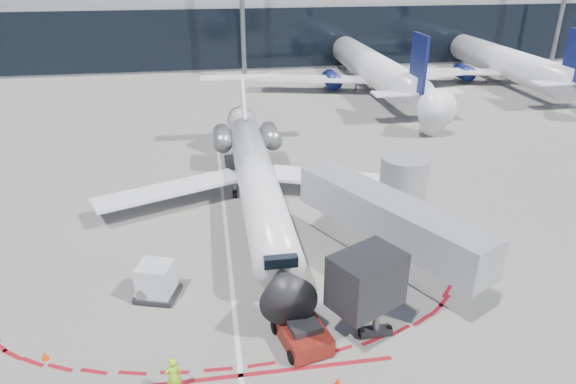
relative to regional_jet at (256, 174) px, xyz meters
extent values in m
plane|color=slate|center=(-2.45, -5.58, -2.44)|extent=(260.00, 260.00, 0.00)
cube|color=silver|center=(-2.45, -3.58, -2.43)|extent=(0.25, 40.00, 0.01)
cube|color=maroon|center=(-2.45, -17.08, -2.43)|extent=(14.00, 0.25, 0.01)
cube|color=gray|center=(-2.45, 59.42, 2.56)|extent=(150.00, 24.00, 10.00)
cube|color=black|center=(-2.45, 47.37, 2.56)|extent=(150.00, 0.20, 9.00)
cube|color=#989AA1|center=(6.55, -10.08, 1.16)|extent=(8.22, 12.61, 2.30)
cube|color=black|center=(3.50, -15.82, 1.16)|extent=(3.86, 3.44, 2.60)
cylinder|color=slate|center=(4.30, -15.42, -1.24)|extent=(0.36, 0.36, 2.40)
cube|color=black|center=(4.30, -15.42, -2.22)|extent=(1.60, 0.60, 0.30)
cylinder|color=#989AA1|center=(9.60, -4.34, -0.04)|extent=(3.20, 3.20, 4.80)
cylinder|color=black|center=(9.60, -4.34, -2.19)|extent=(4.00, 4.00, 0.50)
cylinder|color=white|center=(0.00, -1.20, -0.03)|extent=(2.76, 22.49, 2.76)
cone|color=black|center=(0.00, -13.88, -0.03)|extent=(2.76, 2.86, 2.76)
cone|color=white|center=(0.00, 11.89, -0.03)|extent=(2.76, 3.68, 2.76)
cube|color=black|center=(0.00, -12.24, 0.53)|extent=(1.74, 1.43, 0.56)
cube|color=white|center=(-6.34, 0.33, -0.95)|extent=(10.95, 6.49, 0.32)
cube|color=white|center=(6.34, 0.33, -0.95)|extent=(10.95, 6.49, 0.32)
cube|color=white|center=(0.00, 10.86, 2.42)|extent=(0.26, 4.80, 4.88)
cube|color=white|center=(0.00, 13.01, 4.26)|extent=(7.36, 1.64, 0.16)
cylinder|color=slate|center=(-2.10, 7.80, 0.22)|extent=(1.53, 3.48, 1.53)
cylinder|color=slate|center=(2.10, 7.80, 0.22)|extent=(1.53, 3.48, 1.53)
cylinder|color=black|center=(0.00, -10.60, -2.15)|extent=(0.22, 0.57, 0.57)
cylinder|color=black|center=(-1.53, 1.36, -2.11)|extent=(0.31, 0.65, 0.65)
cylinder|color=black|center=(1.53, 1.36, -2.11)|extent=(0.31, 0.65, 0.65)
cylinder|color=slate|center=(0.00, -10.60, -1.87)|extent=(0.18, 0.18, 1.12)
cube|color=#59100C|center=(0.62, -15.34, -1.89)|extent=(2.67, 3.57, 0.90)
cube|color=black|center=(0.69, -15.64, -1.28)|extent=(1.64, 1.49, 0.35)
cylinder|color=slate|center=(0.13, -13.19, -2.09)|extent=(0.68, 2.56, 0.10)
cylinder|color=black|center=(-0.06, -16.63, -2.12)|extent=(0.42, 0.69, 0.64)
cylinder|color=black|center=(1.80, -16.20, -2.12)|extent=(0.42, 0.69, 0.64)
cylinder|color=black|center=(-0.55, -14.48, -2.12)|extent=(0.42, 0.69, 0.64)
cylinder|color=black|center=(1.30, -14.05, -2.12)|extent=(0.42, 0.69, 0.64)
imported|color=#A4F219|center=(-5.29, -17.67, -1.47)|extent=(0.83, 0.69, 1.94)
cube|color=black|center=(-6.49, -10.59, -2.24)|extent=(2.66, 2.44, 0.24)
cube|color=silver|center=(-6.49, -10.59, -1.25)|extent=(2.17, 2.10, 1.76)
cylinder|color=black|center=(-7.55, -11.01, -2.33)|extent=(0.17, 0.24, 0.22)
cylinder|color=black|center=(-5.87, -11.53, -2.33)|extent=(0.17, 0.24, 0.22)
cylinder|color=black|center=(-7.12, -9.65, -2.33)|extent=(0.17, 0.24, 0.22)
cylinder|color=black|center=(-5.44, -10.17, -2.33)|extent=(0.17, 0.24, 0.22)
cone|color=#FF3605|center=(-11.32, -14.66, -2.21)|extent=(0.33, 0.33, 0.46)
cone|color=#FF3605|center=(1.66, -18.39, -2.17)|extent=(0.38, 0.38, 0.53)
camera|label=1|loc=(-3.08, -34.44, 14.67)|focal=32.00mm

